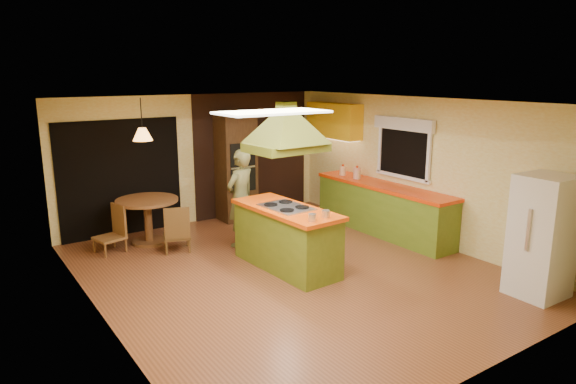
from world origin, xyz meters
TOP-DOWN VIEW (x-y plane):
  - ground at (0.00, 0.00)m, footprint 6.50×6.50m
  - room_walls at (0.00, 0.00)m, footprint 5.50×6.50m
  - ceiling_plane at (0.00, 0.00)m, footprint 6.50×6.50m
  - brick_panel at (1.25, 3.23)m, footprint 2.64×0.03m
  - nook_opening at (-1.50, 3.23)m, footprint 2.20×0.03m
  - right_counter at (2.45, 0.60)m, footprint 0.62×3.05m
  - upper_cabinets at (2.57, 2.20)m, footprint 0.34×1.40m
  - window_right at (2.70, 0.40)m, footprint 0.12×1.35m
  - fluor_panel at (-1.10, -1.20)m, footprint 1.20×0.60m
  - kitchen_island at (0.02, 0.17)m, footprint 0.86×1.93m
  - range_hood at (0.02, 0.17)m, footprint 1.11×0.83m
  - man at (-0.03, 1.47)m, footprint 0.71×0.58m
  - refrigerator at (2.23, -2.53)m, footprint 0.68×0.65m
  - wall_oven at (0.69, 2.95)m, footprint 0.70×0.61m
  - dining_table at (-1.31, 2.49)m, footprint 1.06×1.06m
  - chair_left at (-2.01, 2.39)m, footprint 0.51×0.51m
  - chair_near at (-1.06, 1.84)m, footprint 0.54×0.54m
  - pendant_lamp at (-1.31, 2.49)m, footprint 0.34×0.34m
  - canister_large at (2.40, 1.27)m, footprint 0.17×0.17m
  - canister_medium at (2.40, 1.68)m, footprint 0.15×0.15m
  - canister_small at (2.40, 1.26)m, footprint 0.13×0.13m

SIDE VIEW (x-z plane):
  - ground at x=0.00m, z-range 0.00..0.00m
  - chair_left at x=-2.01m, z-range 0.00..0.78m
  - chair_near at x=-1.06m, z-range 0.00..0.79m
  - right_counter at x=2.45m, z-range 0.00..0.92m
  - kitchen_island at x=0.02m, z-range 0.00..0.96m
  - dining_table at x=-1.31m, z-range 0.16..0.95m
  - refrigerator at x=2.23m, z-range 0.00..1.63m
  - man at x=-0.03m, z-range 0.00..1.67m
  - canister_small at x=2.40m, z-range 0.92..1.08m
  - canister_medium at x=2.40m, z-range 0.92..1.10m
  - canister_large at x=2.40m, z-range 0.92..1.13m
  - nook_opening at x=-1.50m, z-range 0.00..2.10m
  - wall_oven at x=0.69m, z-range 0.00..2.11m
  - room_walls at x=0.00m, z-range -2.00..4.50m
  - brick_panel at x=1.25m, z-range 0.00..2.50m
  - window_right at x=2.70m, z-range 1.24..2.30m
  - pendant_lamp at x=-1.31m, z-range 1.79..2.01m
  - upper_cabinets at x=2.57m, z-range 1.60..2.30m
  - range_hood at x=0.02m, z-range 1.85..2.65m
  - fluor_panel at x=-1.10m, z-range 2.47..2.50m
  - ceiling_plane at x=0.00m, z-range 2.50..2.50m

